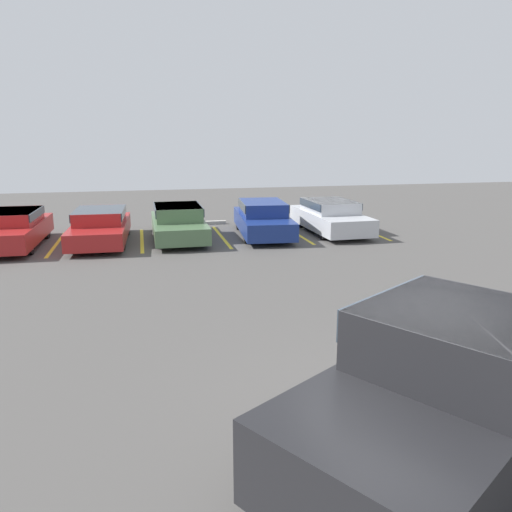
{
  "coord_description": "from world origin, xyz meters",
  "views": [
    {
      "loc": [
        -3.19,
        -5.17,
        3.64
      ],
      "look_at": [
        -0.75,
        5.48,
        1.0
      ],
      "focal_mm": 35.0,
      "sensor_mm": 36.0,
      "label": 1
    }
  ],
  "objects_px": {
    "parked_sedan_b": "(100,225)",
    "parked_sedan_c": "(178,221)",
    "wheel_stop_curb": "(206,223)",
    "parked_sedan_a": "(13,228)",
    "pickup_truck": "(464,379)",
    "parked_sedan_d": "(263,217)",
    "parked_sedan_e": "(330,215)"
  },
  "relations": [
    {
      "from": "pickup_truck",
      "to": "wheel_stop_curb",
      "type": "xyz_separation_m",
      "value": [
        -0.94,
        16.09,
        -0.83
      ]
    },
    {
      "from": "parked_sedan_b",
      "to": "parked_sedan_c",
      "type": "height_order",
      "value": "parked_sedan_c"
    },
    {
      "from": "parked_sedan_a",
      "to": "parked_sedan_c",
      "type": "height_order",
      "value": "parked_sedan_c"
    },
    {
      "from": "parked_sedan_b",
      "to": "wheel_stop_curb",
      "type": "distance_m",
      "value": 4.97
    },
    {
      "from": "wheel_stop_curb",
      "to": "parked_sedan_c",
      "type": "bearing_deg",
      "value": -115.92
    },
    {
      "from": "parked_sedan_e",
      "to": "wheel_stop_curb",
      "type": "relative_size",
      "value": 2.71
    },
    {
      "from": "pickup_truck",
      "to": "parked_sedan_e",
      "type": "distance_m",
      "value": 13.81
    },
    {
      "from": "pickup_truck",
      "to": "parked_sedan_b",
      "type": "height_order",
      "value": "pickup_truck"
    },
    {
      "from": "parked_sedan_d",
      "to": "wheel_stop_curb",
      "type": "height_order",
      "value": "parked_sedan_d"
    },
    {
      "from": "parked_sedan_c",
      "to": "parked_sedan_a",
      "type": "bearing_deg",
      "value": -89.25
    },
    {
      "from": "parked_sedan_a",
      "to": "parked_sedan_b",
      "type": "relative_size",
      "value": 0.98
    },
    {
      "from": "parked_sedan_b",
      "to": "parked_sedan_c",
      "type": "xyz_separation_m",
      "value": [
        2.68,
        0.07,
        0.03
      ]
    },
    {
      "from": "parked_sedan_a",
      "to": "wheel_stop_curb",
      "type": "bearing_deg",
      "value": 113.82
    },
    {
      "from": "parked_sedan_b",
      "to": "wheel_stop_curb",
      "type": "height_order",
      "value": "parked_sedan_b"
    },
    {
      "from": "parked_sedan_c",
      "to": "parked_sedan_d",
      "type": "bearing_deg",
      "value": 89.75
    },
    {
      "from": "parked_sedan_e",
      "to": "wheel_stop_curb",
      "type": "distance_m",
      "value": 5.28
    },
    {
      "from": "pickup_truck",
      "to": "parked_sedan_a",
      "type": "xyz_separation_m",
      "value": [
        -7.78,
        13.24,
        -0.25
      ]
    },
    {
      "from": "parked_sedan_e",
      "to": "parked_sedan_b",
      "type": "bearing_deg",
      "value": -90.35
    },
    {
      "from": "parked_sedan_b",
      "to": "parked_sedan_e",
      "type": "distance_m",
      "value": 8.5
    },
    {
      "from": "pickup_truck",
      "to": "wheel_stop_curb",
      "type": "relative_size",
      "value": 3.37
    },
    {
      "from": "pickup_truck",
      "to": "parked_sedan_c",
      "type": "bearing_deg",
      "value": 67.47
    },
    {
      "from": "parked_sedan_d",
      "to": "parked_sedan_e",
      "type": "xyz_separation_m",
      "value": [
        2.69,
        0.05,
        -0.03
      ]
    },
    {
      "from": "parked_sedan_a",
      "to": "parked_sedan_e",
      "type": "relative_size",
      "value": 1.0
    },
    {
      "from": "pickup_truck",
      "to": "parked_sedan_d",
      "type": "distance_m",
      "value": 13.33
    },
    {
      "from": "parked_sedan_a",
      "to": "parked_sedan_b",
      "type": "xyz_separation_m",
      "value": [
        2.81,
        0.0,
        -0.03
      ]
    },
    {
      "from": "wheel_stop_curb",
      "to": "pickup_truck",
      "type": "bearing_deg",
      "value": -86.66
    },
    {
      "from": "parked_sedan_d",
      "to": "wheel_stop_curb",
      "type": "xyz_separation_m",
      "value": [
        -1.78,
        2.79,
        -0.61
      ]
    },
    {
      "from": "pickup_truck",
      "to": "parked_sedan_c",
      "type": "xyz_separation_m",
      "value": [
        -2.29,
        13.31,
        -0.25
      ]
    },
    {
      "from": "parked_sedan_b",
      "to": "parked_sedan_a",
      "type": "bearing_deg",
      "value": -87.94
    },
    {
      "from": "pickup_truck",
      "to": "wheel_stop_curb",
      "type": "bearing_deg",
      "value": 61.06
    },
    {
      "from": "parked_sedan_a",
      "to": "parked_sedan_d",
      "type": "height_order",
      "value": "parked_sedan_d"
    },
    {
      "from": "parked_sedan_d",
      "to": "parked_sedan_a",
      "type": "bearing_deg",
      "value": -84.68
    }
  ]
}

